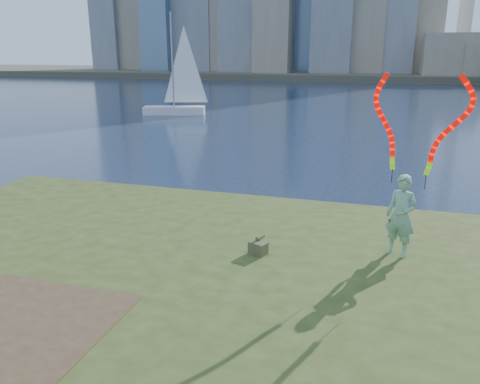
% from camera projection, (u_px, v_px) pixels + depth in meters
% --- Properties ---
extents(ground, '(320.00, 320.00, 0.00)m').
position_uv_depth(ground, '(208.00, 296.00, 10.05)').
color(ground, '#19253E').
rests_on(ground, ground).
extents(grassy_knoll, '(20.00, 18.00, 0.80)m').
position_uv_depth(grassy_knoll, '(160.00, 343.00, 7.85)').
color(grassy_knoll, '#344317').
rests_on(grassy_knoll, ground).
extents(dirt_patch, '(3.20, 3.00, 0.02)m').
position_uv_depth(dirt_patch, '(8.00, 327.00, 7.49)').
color(dirt_patch, '#47331E').
rests_on(dirt_patch, grassy_knoll).
extents(far_shore, '(320.00, 40.00, 1.20)m').
position_uv_depth(far_shore, '(369.00, 74.00, 97.01)').
color(far_shore, '#474234').
rests_on(far_shore, ground).
extents(woman_with_ribbons, '(1.93, 0.90, 4.15)m').
position_uv_depth(woman_with_ribbons, '(404.00, 193.00, 9.81)').
color(woman_with_ribbons, '#1B6E37').
rests_on(woman_with_ribbons, grassy_knoll).
extents(canvas_bag, '(0.44, 0.50, 0.36)m').
position_uv_depth(canvas_bag, '(258.00, 247.00, 10.20)').
color(canvas_bag, '#404728').
rests_on(canvas_bag, grassy_knoll).
extents(sailboat, '(5.39, 3.01, 8.16)m').
position_uv_depth(sailboat, '(177.00, 97.00, 38.97)').
color(sailboat, silver).
rests_on(sailboat, ground).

